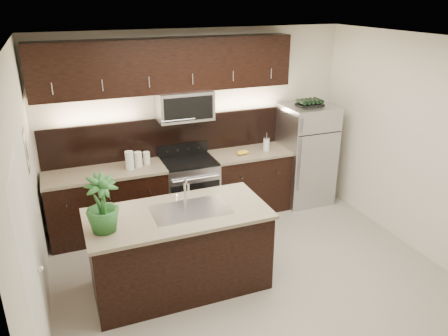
% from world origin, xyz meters
% --- Properties ---
extents(ground, '(4.50, 4.50, 0.00)m').
position_xyz_m(ground, '(0.00, 0.00, 0.00)').
color(ground, gray).
rests_on(ground, ground).
extents(room_walls, '(4.52, 4.02, 2.71)m').
position_xyz_m(room_walls, '(-0.11, -0.04, 1.70)').
color(room_walls, beige).
rests_on(room_walls, ground).
extents(counter_run, '(3.51, 0.65, 0.94)m').
position_xyz_m(counter_run, '(-0.46, 1.69, 0.47)').
color(counter_run, black).
rests_on(counter_run, ground).
extents(upper_fixtures, '(3.49, 0.40, 1.66)m').
position_xyz_m(upper_fixtures, '(-0.43, 1.84, 2.14)').
color(upper_fixtures, black).
rests_on(upper_fixtures, counter_run).
extents(island, '(1.96, 0.96, 0.94)m').
position_xyz_m(island, '(-0.83, 0.20, 0.47)').
color(island, black).
rests_on(island, ground).
extents(sink_faucet, '(0.84, 0.50, 0.28)m').
position_xyz_m(sink_faucet, '(-0.68, 0.21, 0.96)').
color(sink_faucet, silver).
rests_on(sink_faucet, island).
extents(refrigerator, '(0.75, 0.68, 1.56)m').
position_xyz_m(refrigerator, '(1.65, 1.63, 0.78)').
color(refrigerator, '#B2B2B7').
rests_on(refrigerator, ground).
extents(wine_rack, '(0.39, 0.24, 0.09)m').
position_xyz_m(wine_rack, '(1.65, 1.63, 1.61)').
color(wine_rack, black).
rests_on(wine_rack, refrigerator).
extents(plant, '(0.40, 0.40, 0.59)m').
position_xyz_m(plant, '(-1.61, 0.09, 1.23)').
color(plant, '#225522').
rests_on(plant, island).
extents(canisters, '(0.35, 0.20, 0.25)m').
position_xyz_m(canisters, '(-0.99, 1.68, 1.05)').
color(canisters, silver).
rests_on(canisters, counter_run).
extents(french_press, '(0.09, 0.09, 0.27)m').
position_xyz_m(french_press, '(0.95, 1.64, 1.04)').
color(french_press, silver).
rests_on(french_press, counter_run).
extents(bananas, '(0.21, 0.17, 0.06)m').
position_xyz_m(bananas, '(0.50, 1.61, 0.97)').
color(bananas, gold).
rests_on(bananas, counter_run).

